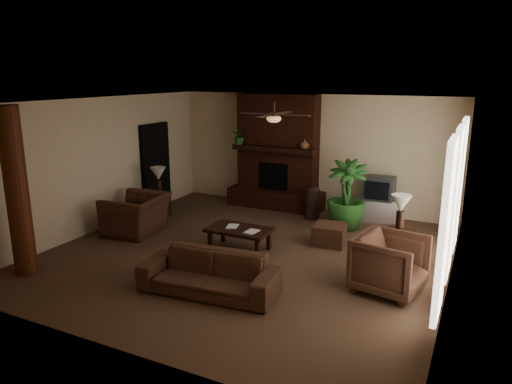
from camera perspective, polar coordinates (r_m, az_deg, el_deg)
The scene contains 23 objects.
room_shell at distance 8.49m, azimuth -1.19°, elevation 1.37°, with size 7.00×7.00×7.00m.
fireplace at distance 11.73m, azimuth 2.57°, elevation 3.71°, with size 2.40×0.70×2.80m.
windows at distance 7.80m, azimuth 22.68°, elevation -1.27°, with size 0.08×3.65×2.35m.
log_column at distance 8.59m, azimuth -26.88°, elevation -0.04°, with size 0.36×0.36×2.80m, color brown.
doorway at distance 11.89m, azimuth -12.02°, elevation 3.04°, with size 0.10×1.00×2.10m, color black.
ceiling_fan at distance 8.41m, azimuth 2.17°, elevation 9.04°, with size 1.35×1.35×0.37m.
sofa at distance 7.31m, azimuth -5.68°, elevation -8.99°, with size 2.11×0.62×0.83m, color #4D2F21.
armchair_left at distance 10.19m, azimuth -14.26°, elevation -1.89°, with size 1.23×0.80×1.08m, color #4D2F21.
armchair_right at distance 7.55m, azimuth 15.87°, elevation -8.04°, with size 0.96×0.90×0.99m, color #4D2F21.
coffee_table at distance 8.98m, azimuth -2.03°, elevation -4.73°, with size 1.20×0.70×0.43m.
ottoman at distance 9.43m, azimuth 8.85°, elevation -5.07°, with size 0.60×0.60×0.40m, color #4D2F21.
tv_stand at distance 11.13m, azimuth 14.40°, elevation -2.09°, with size 0.85×0.50×0.50m, color silver.
tv at distance 10.99m, azimuth 14.66°, elevation 0.44°, with size 0.65×0.53×0.52m.
floor_vase at distance 10.95m, azimuth 6.80°, elevation -1.02°, with size 0.34×0.34×0.77m.
floor_plant at distance 10.36m, azimuth 10.77°, elevation -2.12°, with size 0.84×1.50×0.84m, color #2C5D25.
side_table_left at distance 11.20m, azimuth -11.86°, elevation -1.71°, with size 0.50×0.50×0.55m, color black.
lamp_left at distance 11.03m, azimuth -11.71°, elevation 1.94°, with size 0.43×0.43×0.65m.
side_table_right at distance 8.91m, azimuth 16.97°, elevation -6.18°, with size 0.50×0.50×0.55m, color black.
lamp_right at distance 8.73m, azimuth 17.10°, elevation -1.60°, with size 0.43×0.43×0.65m.
mantel_plant at distance 11.76m, azimuth -1.95°, elevation 6.55°, with size 0.38×0.42×0.33m, color #2C5D25.
mantel_vase at distance 11.11m, azimuth 5.89°, elevation 5.76°, with size 0.22×0.23×0.22m, color brown.
book_a at distance 9.00m, azimuth -3.54°, elevation -3.35°, with size 0.22×0.03×0.29m, color #999999.
book_b at distance 8.74m, azimuth -1.13°, elevation -3.87°, with size 0.21×0.02×0.29m, color #999999.
Camera 1 is at (3.81, -7.35, 3.28)m, focal length 33.15 mm.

